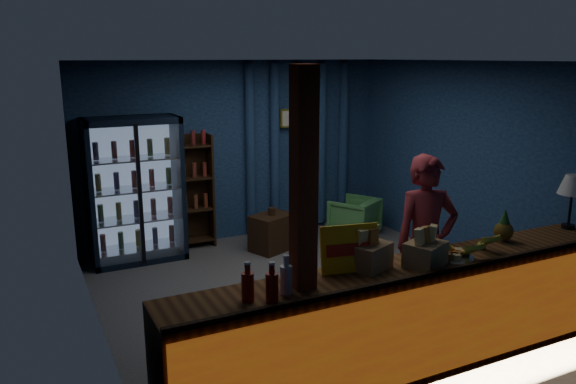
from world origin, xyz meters
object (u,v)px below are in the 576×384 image
(shopkeeper, at_px, (425,244))
(pastry_tray, at_px, (449,256))
(table_lamp, at_px, (573,187))
(green_chair, at_px, (354,217))

(shopkeeper, bearing_deg, pastry_tray, -96.73)
(pastry_tray, distance_m, table_lamp, 1.74)
(green_chair, distance_m, table_lamp, 3.44)
(shopkeeper, distance_m, green_chair, 3.02)
(pastry_tray, height_order, table_lamp, table_lamp)
(pastry_tray, relative_size, table_lamp, 0.76)
(green_chair, height_order, table_lamp, table_lamp)
(shopkeeper, height_order, table_lamp, shopkeeper)
(pastry_tray, bearing_deg, shopkeeper, 68.61)
(green_chair, bearing_deg, shopkeeper, 41.10)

